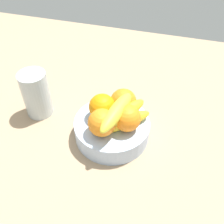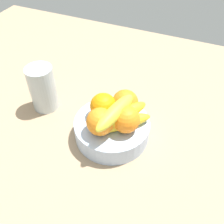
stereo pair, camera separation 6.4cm
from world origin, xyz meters
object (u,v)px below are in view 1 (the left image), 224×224
object	(u,v)px
orange_front_right	(102,123)
thermos_tumbler	(36,94)
fruit_bowl	(112,129)
orange_front_left	(103,107)
orange_back_left	(123,102)
orange_center	(127,119)
banana_bunch	(121,116)

from	to	relation	value
orange_front_right	thermos_tumbler	xyz separation A→B (cm)	(-24.44, 7.82, -2.12)
fruit_bowl	thermos_tumbler	world-z (taller)	thermos_tumbler
orange_front_left	orange_back_left	world-z (taller)	same
orange_center	thermos_tumbler	bearing A→B (deg)	171.69
orange_front_right	orange_back_left	distance (cm)	10.39
orange_front_left	thermos_tumbler	size ratio (longest dim) A/B	0.50
orange_front_right	orange_center	bearing A→B (deg)	29.05
fruit_bowl	orange_front_left	distance (cm)	7.60
banana_bunch	orange_center	bearing A→B (deg)	-6.18
orange_front_right	banana_bunch	bearing A→B (deg)	39.83
orange_back_left	banana_bunch	xyz separation A→B (cm)	(0.88, -6.27, 0.32)
orange_front_right	orange_center	world-z (taller)	same
fruit_bowl	orange_center	xyz separation A→B (cm)	(4.59, -1.22, 6.85)
fruit_bowl	orange_back_left	bearing A→B (deg)	69.85
orange_back_left	banana_bunch	bearing A→B (deg)	-82.04
orange_front_left	fruit_bowl	bearing A→B (deg)	-23.76
orange_front_right	orange_center	distance (cm)	6.92
orange_back_left	thermos_tumbler	distance (cm)	27.98
orange_back_left	banana_bunch	world-z (taller)	banana_bunch
orange_front_left	orange_center	size ratio (longest dim) A/B	1.00
orange_center	banana_bunch	world-z (taller)	banana_bunch
fruit_bowl	orange_front_left	xyz separation A→B (cm)	(-3.01, 1.33, 6.85)
orange_front_right	banana_bunch	xyz separation A→B (cm)	(4.26, 3.56, 0.32)
banana_bunch	thermos_tumbler	xyz separation A→B (cm)	(-28.71, 4.26, -2.45)
orange_center	orange_front_right	bearing A→B (deg)	-150.95
orange_front_right	banana_bunch	world-z (taller)	banana_bunch
orange_center	orange_back_left	xyz separation A→B (cm)	(-2.67, 6.46, 0.00)
orange_front_left	thermos_tumbler	bearing A→B (deg)	175.24
fruit_bowl	banana_bunch	xyz separation A→B (cm)	(2.80, -1.03, 7.17)
orange_front_left	banana_bunch	size ratio (longest dim) A/B	0.42
orange_center	orange_back_left	bearing A→B (deg)	112.42
thermos_tumbler	orange_back_left	bearing A→B (deg)	4.13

